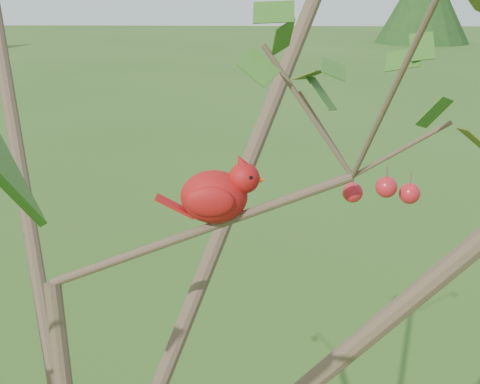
{
  "coord_description": "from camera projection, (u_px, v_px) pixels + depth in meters",
  "views": [
    {
      "loc": [
        0.38,
        -1.15,
        2.55
      ],
      "look_at": [
        0.34,
        0.07,
        2.16
      ],
      "focal_mm": 50.0,
      "sensor_mm": 36.0,
      "label": 1
    }
  ],
  "objects": [
    {
      "name": "crabapple_tree",
      "position": [
        65.0,
        227.0,
        1.21
      ],
      "size": [
        2.35,
        2.05,
        2.95
      ],
      "color": "#433024",
      "rests_on": "ground"
    },
    {
      "name": "cardinal",
      "position": [
        218.0,
        194.0,
        1.28
      ],
      "size": [
        0.21,
        0.11,
        0.15
      ],
      "rotation": [
        0.0,
        0.0,
        0.01
      ],
      "color": "#AB0E15",
      "rests_on": "ground"
    },
    {
      "name": "distant_trees",
      "position": [
        197.0,
        6.0,
        24.95
      ],
      "size": [
        41.58,
        13.05,
        3.75
      ],
      "color": "#433024",
      "rests_on": "ground"
    }
  ]
}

